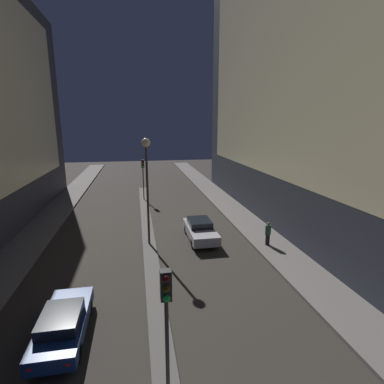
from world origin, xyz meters
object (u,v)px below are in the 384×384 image
(traffic_light_mid, at_px, (143,170))
(pedestrian_on_right_sidewalk, at_px, (268,233))
(car_left_lane, at_px, (63,323))
(traffic_light_near, at_px, (166,309))
(car_right_lane, at_px, (200,230))
(street_lamp, at_px, (147,169))

(traffic_light_mid, xyz_separation_m, pedestrian_on_right_sidewalk, (8.19, -14.82, -2.38))
(car_left_lane, xyz_separation_m, pedestrian_on_right_sidewalk, (12.02, 7.15, 0.33))
(traffic_light_near, relative_size, pedestrian_on_right_sidewalk, 2.71)
(traffic_light_near, height_order, pedestrian_on_right_sidewalk, traffic_light_near)
(traffic_light_mid, xyz_separation_m, car_right_lane, (3.83, -12.51, -2.67))
(traffic_light_near, relative_size, car_left_lane, 0.99)
(car_right_lane, height_order, pedestrian_on_right_sidewalk, pedestrian_on_right_sidewalk)
(traffic_light_near, height_order, car_left_lane, traffic_light_near)
(street_lamp, height_order, car_left_lane, street_lamp)
(traffic_light_near, bearing_deg, street_lamp, 90.00)
(traffic_light_mid, height_order, car_left_lane, traffic_light_mid)
(street_lamp, relative_size, car_right_lane, 1.58)
(car_right_lane, distance_m, pedestrian_on_right_sidewalk, 4.94)
(street_lamp, relative_size, car_left_lane, 1.64)
(traffic_light_near, xyz_separation_m, car_right_lane, (3.83, 13.25, -2.67))
(traffic_light_mid, height_order, car_right_lane, traffic_light_mid)
(street_lamp, distance_m, pedestrian_on_right_sidewalk, 9.53)
(traffic_light_near, distance_m, car_left_lane, 6.03)
(traffic_light_near, relative_size, car_right_lane, 0.95)
(traffic_light_near, distance_m, car_right_lane, 14.05)
(car_right_lane, xyz_separation_m, pedestrian_on_right_sidewalk, (4.36, -2.31, 0.29))
(traffic_light_near, distance_m, traffic_light_mid, 25.76)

